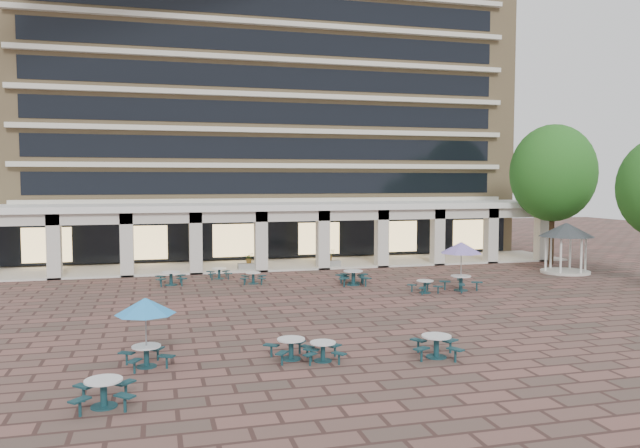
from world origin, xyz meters
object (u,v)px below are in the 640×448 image
Objects in this scene: planter_left at (249,264)px; picnic_table_1 at (323,350)px; picnic_table_0 at (104,390)px; gazebo at (566,235)px; picnic_table_2 at (436,344)px; planter_right at (329,260)px.

picnic_table_1 is at bearing -91.81° from planter_left.
planter_left reaches higher than picnic_table_1.
picnic_table_0 reaches higher than picnic_table_1.
picnic_table_0 is 0.49× the size of gazebo.
gazebo is 20.77m from planter_left.
picnic_table_2 is (3.84, -0.56, 0.07)m from picnic_table_1.
picnic_table_0 is 10.73m from picnic_table_2.
planter_right is at bearing 82.07° from picnic_table_1.
picnic_table_1 is at bearing -143.47° from gazebo.
picnic_table_2 is 1.35× the size of planter_right.
picnic_table_1 is at bearing -170.01° from picnic_table_2.
picnic_table_2 reaches higher than picnic_table_1.
picnic_table_1 is at bearing 19.63° from picnic_table_0.
picnic_table_1 is 3.88m from picnic_table_2.
planter_left is 5.54m from planter_right.
picnic_table_2 is (10.54, 2.01, 0.01)m from picnic_table_0.
gazebo is (16.55, 15.66, 1.99)m from picnic_table_2.
picnic_table_0 is at bearing -118.40° from planter_right.
picnic_table_0 is 27.17m from planter_right.
gazebo reaches higher than planter_right.
picnic_table_1 is (6.71, 2.57, -0.06)m from picnic_table_0.
planter_right is (12.92, 23.90, 0.07)m from picnic_table_0.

